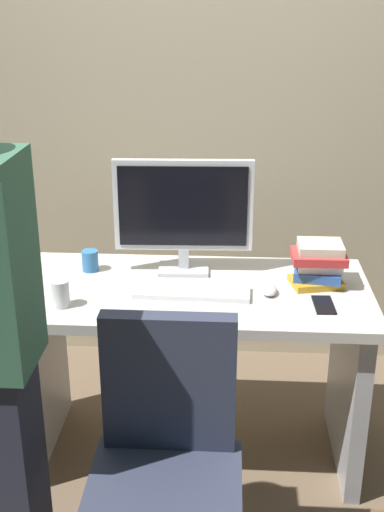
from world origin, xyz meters
name	(u,v)px	position (x,y,z in m)	size (l,w,h in m)	color
ground_plane	(193,449)	(0.00, 0.00, 0.00)	(9.00, 9.00, 0.00)	brown
wall_back	(204,59)	(0.00, 0.88, 1.50)	(6.40, 0.10, 3.00)	tan
desk	(193,343)	(0.00, 0.00, 0.51)	(1.35, 0.66, 0.75)	beige
office_chair	(166,493)	(-0.03, -0.75, 0.43)	(0.52, 0.52, 0.94)	black
monitor	(183,210)	(-0.05, 0.16, 1.00)	(0.54, 0.15, 0.46)	silver
keyboard	(192,292)	(0.00, -0.06, 0.76)	(0.43, 0.13, 0.02)	white
mouse	(269,289)	(0.28, -0.03, 0.76)	(0.06, 0.10, 0.03)	white
cup_near_keyboard	(60,294)	(-0.46, -0.19, 0.80)	(0.06, 0.06, 0.10)	silver
cup_by_monitor	(90,261)	(-0.42, 0.14, 0.79)	(0.07, 0.07, 0.08)	#3372B2
book_stack	(319,264)	(0.47, 0.06, 0.83)	(0.21, 0.17, 0.17)	gold
cell_phone	(324,305)	(0.48, -0.13, 0.75)	(0.07, 0.14, 0.01)	black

